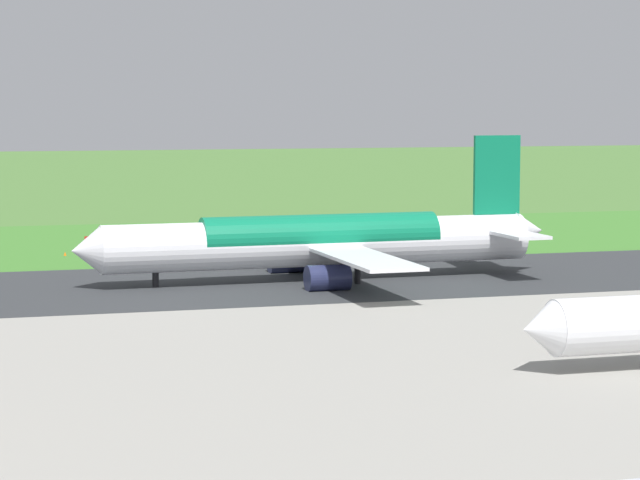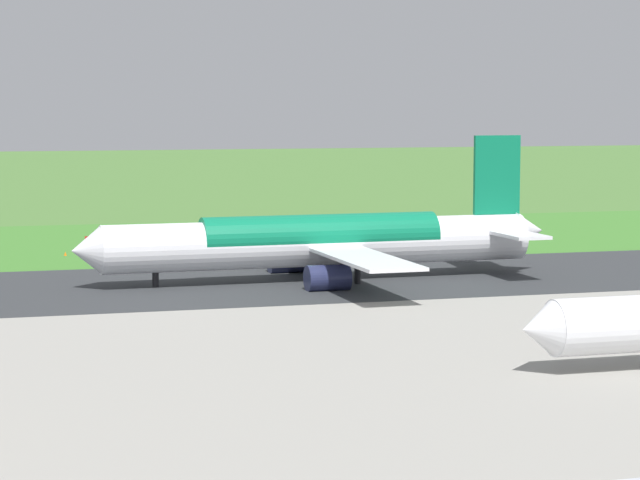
{
  "view_description": "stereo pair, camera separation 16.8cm",
  "coord_description": "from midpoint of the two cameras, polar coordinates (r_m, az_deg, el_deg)",
  "views": [
    {
      "loc": [
        35.32,
        135.5,
        19.47
      ],
      "look_at": [
        -3.19,
        0.0,
        4.5
      ],
      "focal_mm": 72.58,
      "sensor_mm": 36.0,
      "label": 1
    },
    {
      "loc": [
        35.16,
        135.55,
        19.47
      ],
      "look_at": [
        -3.19,
        0.0,
        4.5
      ],
      "focal_mm": 72.58,
      "sensor_mm": 36.0,
      "label": 2
    }
  ],
  "objects": [
    {
      "name": "ground_plane",
      "position": [
        141.38,
        -1.21,
        -1.85
      ],
      "size": [
        800.0,
        800.0,
        0.0
      ],
      "primitive_type": "plane",
      "color": "#477233"
    },
    {
      "name": "runway_asphalt",
      "position": [
        141.37,
        -1.21,
        -1.84
      ],
      "size": [
        600.0,
        33.01,
        0.06
      ],
      "primitive_type": "cube",
      "color": "#2D3033",
      "rests_on": "ground"
    },
    {
      "name": "apron_concrete",
      "position": [
        94.38,
        6.53,
        -5.86
      ],
      "size": [
        440.0,
        110.0,
        0.05
      ],
      "primitive_type": "cube",
      "color": "gray",
      "rests_on": "ground"
    },
    {
      "name": "grass_verge_foreground",
      "position": [
        173.6,
        -3.98,
        -0.38
      ],
      "size": [
        600.0,
        80.0,
        0.04
      ],
      "primitive_type": "cube",
      "color": "#3C782B",
      "rests_on": "ground"
    },
    {
      "name": "airliner_main",
      "position": [
        141.79,
        0.18,
        -0.05
      ],
      "size": [
        54.05,
        44.14,
        15.88
      ],
      "color": "white",
      "rests_on": "ground"
    },
    {
      "name": "no_stopping_sign",
      "position": [
        170.54,
        -10.2,
        -0.14
      ],
      "size": [
        0.6,
        0.1,
        2.21
      ],
      "color": "slate",
      "rests_on": "ground"
    },
    {
      "name": "traffic_cone_orange",
      "position": [
        168.2,
        -11.14,
        -0.6
      ],
      "size": [
        0.4,
        0.4,
        0.55
      ],
      "primitive_type": "cone",
      "color": "orange",
      "rests_on": "ground"
    }
  ]
}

